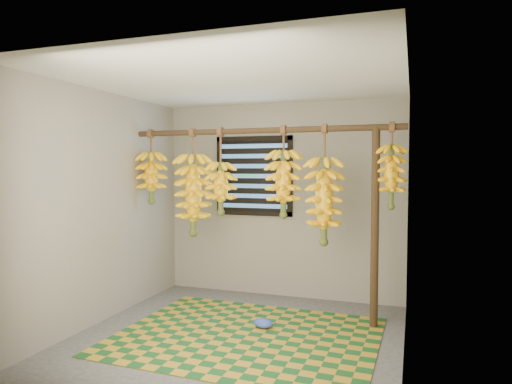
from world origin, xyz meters
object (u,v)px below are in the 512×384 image
at_px(banana_bunch_e, 324,201).
at_px(banana_bunch_f, 391,176).
at_px(banana_bunch_a, 151,178).
at_px(banana_bunch_c, 221,188).
at_px(woven_mat, 247,336).
at_px(plastic_bag, 263,323).
at_px(banana_bunch_d, 283,184).
at_px(support_post, 375,228).
at_px(banana_bunch_b, 193,195).

relative_size(banana_bunch_e, banana_bunch_f, 1.46).
height_order(banana_bunch_a, banana_bunch_c, same).
bearing_deg(woven_mat, banana_bunch_c, 129.85).
distance_m(plastic_bag, banana_bunch_a, 2.12).
xyz_separation_m(banana_bunch_a, banana_bunch_c, (0.88, 0.00, -0.11)).
relative_size(banana_bunch_a, banana_bunch_c, 0.89).
distance_m(woven_mat, banana_bunch_d, 1.58).
distance_m(plastic_bag, banana_bunch_d, 1.44).
height_order(support_post, banana_bunch_f, banana_bunch_f).
bearing_deg(banana_bunch_d, banana_bunch_a, 180.00).
distance_m(plastic_bag, banana_bunch_f, 1.93).
height_order(banana_bunch_c, banana_bunch_e, same).
distance_m(banana_bunch_c, banana_bunch_d, 0.72).
bearing_deg(banana_bunch_f, banana_bunch_e, 180.00).
relative_size(woven_mat, banana_bunch_b, 2.00).
xyz_separation_m(woven_mat, banana_bunch_d, (0.17, 0.66, 1.43)).
bearing_deg(banana_bunch_b, support_post, 0.00).
xyz_separation_m(plastic_bag, banana_bunch_f, (1.19, 0.40, 1.47)).
distance_m(woven_mat, banana_bunch_a, 2.17).
xyz_separation_m(plastic_bag, banana_bunch_d, (0.09, 0.40, 1.38)).
height_order(plastic_bag, banana_bunch_a, banana_bunch_a).
distance_m(support_post, banana_bunch_a, 2.60).
xyz_separation_m(banana_bunch_b, banana_bunch_c, (0.34, 0.00, 0.08)).
relative_size(banana_bunch_b, banana_bunch_d, 1.25).
relative_size(woven_mat, banana_bunch_c, 2.50).
xyz_separation_m(banana_bunch_a, banana_bunch_e, (2.04, 0.00, -0.23)).
bearing_deg(plastic_bag, support_post, 21.07).
bearing_deg(banana_bunch_c, support_post, -0.00).
height_order(woven_mat, banana_bunch_c, banana_bunch_c).
bearing_deg(support_post, banana_bunch_f, 0.00).
bearing_deg(banana_bunch_d, banana_bunch_e, 0.00).
bearing_deg(banana_bunch_a, banana_bunch_d, -0.00).
bearing_deg(banana_bunch_b, woven_mat, -36.44).
bearing_deg(support_post, banana_bunch_b, 180.00).
distance_m(banana_bunch_b, banana_bunch_d, 1.07).
relative_size(plastic_bag, banana_bunch_f, 0.25).
relative_size(plastic_bag, banana_bunch_a, 0.25).
height_order(woven_mat, banana_bunch_f, banana_bunch_f).
distance_m(plastic_bag, banana_bunch_e, 1.38).
height_order(banana_bunch_a, banana_bunch_e, same).
height_order(woven_mat, banana_bunch_e, banana_bunch_e).
relative_size(woven_mat, banana_bunch_a, 2.81).
bearing_deg(plastic_bag, banana_bunch_f, 18.60).
xyz_separation_m(woven_mat, banana_bunch_b, (-0.89, 0.66, 1.29)).
relative_size(woven_mat, banana_bunch_e, 1.96).
bearing_deg(banana_bunch_a, woven_mat, -24.65).
height_order(banana_bunch_a, banana_bunch_f, same).
relative_size(banana_bunch_a, banana_bunch_e, 0.69).
bearing_deg(banana_bunch_f, banana_bunch_d, 180.00).
bearing_deg(banana_bunch_b, banana_bunch_d, 0.00).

